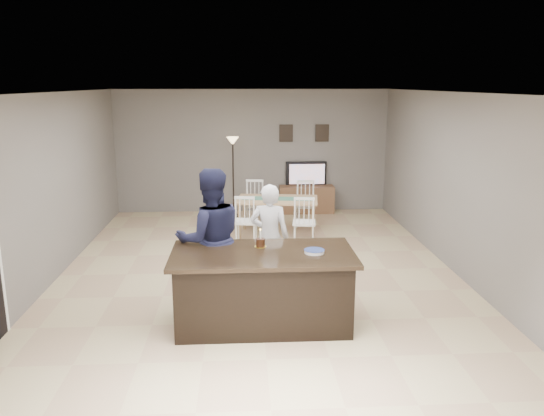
{
  "coord_description": "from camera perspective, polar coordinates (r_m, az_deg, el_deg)",
  "views": [
    {
      "loc": [
        -0.23,
        -7.71,
        2.83
      ],
      "look_at": [
        0.19,
        -0.3,
        1.08
      ],
      "focal_mm": 35.0,
      "sensor_mm": 36.0,
      "label": 1
    }
  ],
  "objects": [
    {
      "name": "birthday_cake",
      "position": [
        6.41,
        -1.25,
        -3.73
      ],
      "size": [
        0.15,
        0.15,
        0.22
      ],
      "color": "yellow",
      "rests_on": "kitchen_island"
    },
    {
      "name": "dining_table",
      "position": [
        10.0,
        0.58,
        0.33
      ],
      "size": [
        1.64,
        1.86,
        0.92
      ],
      "rotation": [
        0.0,
        0.0,
        -0.13
      ],
      "color": "tan",
      "rests_on": "floor"
    },
    {
      "name": "tv_console",
      "position": [
        11.84,
        3.74,
        0.95
      ],
      "size": [
        1.2,
        0.4,
        0.6
      ],
      "primitive_type": "cube",
      "color": "brown",
      "rests_on": "floor"
    },
    {
      "name": "floor_lamp",
      "position": [
        11.31,
        -4.23,
        5.68
      ],
      "size": [
        0.26,
        0.26,
        1.72
      ],
      "color": "black",
      "rests_on": "floor"
    },
    {
      "name": "woman",
      "position": [
        7.37,
        -0.27,
        -3.12
      ],
      "size": [
        0.61,
        0.47,
        1.49
      ],
      "primitive_type": "imported",
      "rotation": [
        0.0,
        0.0,
        2.92
      ],
      "color": "silver",
      "rests_on": "floor"
    },
    {
      "name": "floor",
      "position": [
        8.21,
        -1.48,
        -6.85
      ],
      "size": [
        8.0,
        8.0,
        0.0
      ],
      "primitive_type": "plane",
      "color": "tan",
      "rests_on": "ground"
    },
    {
      "name": "tv_screen_glow",
      "position": [
        11.72,
        3.78,
        3.66
      ],
      "size": [
        0.78,
        0.0,
        0.78
      ],
      "primitive_type": "plane",
      "rotation": [
        1.57,
        0.0,
        3.14
      ],
      "color": "orange",
      "rests_on": "tv_console"
    },
    {
      "name": "kitchen_island",
      "position": [
        6.37,
        -0.98,
        -8.59
      ],
      "size": [
        2.15,
        1.1,
        0.9
      ],
      "color": "black",
      "rests_on": "floor"
    },
    {
      "name": "television",
      "position": [
        11.8,
        3.74,
        3.69
      ],
      "size": [
        0.91,
        0.12,
        0.53
      ],
      "primitive_type": "imported",
      "rotation": [
        0.0,
        0.0,
        3.14
      ],
      "color": "black",
      "rests_on": "tv_console"
    },
    {
      "name": "man",
      "position": [
        6.75,
        -6.63,
        -3.35
      ],
      "size": [
        1.01,
        0.86,
        1.81
      ],
      "primitive_type": "imported",
      "rotation": [
        0.0,
        0.0,
        3.37
      ],
      "color": "#171934",
      "rests_on": "floor"
    },
    {
      "name": "plate_stack",
      "position": [
        6.21,
        4.57,
        -4.66
      ],
      "size": [
        0.24,
        0.24,
        0.04
      ],
      "color": "white",
      "rests_on": "kitchen_island"
    },
    {
      "name": "picture_frames",
      "position": [
        11.81,
        3.48,
        8.04
      ],
      "size": [
        1.1,
        0.02,
        0.38
      ],
      "color": "black",
      "rests_on": "room_shell"
    },
    {
      "name": "room_shell",
      "position": [
        7.8,
        -1.56,
        4.8
      ],
      "size": [
        8.0,
        8.0,
        8.0
      ],
      "color": "slate",
      "rests_on": "floor"
    }
  ]
}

